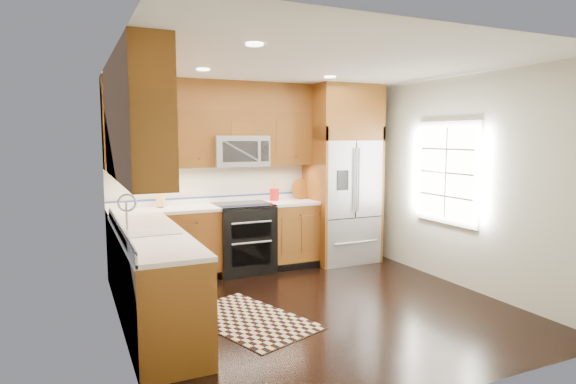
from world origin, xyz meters
name	(u,v)px	position (x,y,z in m)	size (l,w,h in m)	color
ground	(316,307)	(0.00, 0.00, 0.00)	(4.00, 4.00, 0.00)	black
wall_back	(252,175)	(0.00, 2.00, 1.30)	(4.00, 0.02, 2.60)	beige
wall_left	(119,199)	(-2.00, 0.00, 1.30)	(0.02, 4.00, 2.60)	beige
wall_right	(459,182)	(2.00, 0.00, 1.30)	(0.02, 4.00, 2.60)	beige
window	(447,173)	(1.98, 0.20, 1.40)	(0.04, 1.10, 1.30)	white
base_cabinets	(185,260)	(-1.23, 0.90, 0.45)	(2.85, 3.00, 0.90)	brown
countertop	(194,217)	(-1.09, 1.01, 0.92)	(2.86, 3.01, 0.04)	white
upper_cabinets	(185,122)	(-1.15, 1.09, 2.02)	(2.85, 3.00, 1.15)	brown
range	(243,238)	(-0.25, 1.67, 0.47)	(0.76, 0.67, 0.95)	black
microwave	(239,151)	(-0.25, 1.80, 1.66)	(0.76, 0.40, 0.42)	#B2B2B7
refrigerator	(342,174)	(1.30, 1.63, 1.30)	(0.98, 0.75, 2.60)	#B2B2B7
sink_faucet	(147,226)	(-1.73, 0.23, 0.99)	(0.54, 0.44, 0.37)	#B2B2B7
rug	(248,319)	(-0.81, -0.05, 0.01)	(0.85, 1.42, 0.01)	black
knife_block	(161,199)	(-1.32, 1.84, 1.04)	(0.13, 0.15, 0.25)	tan
utensil_crock	(274,192)	(0.28, 1.83, 1.07)	(0.17, 0.17, 0.37)	#AE1517
cutting_board	(301,198)	(0.71, 1.83, 0.95)	(0.30, 0.30, 0.02)	brown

